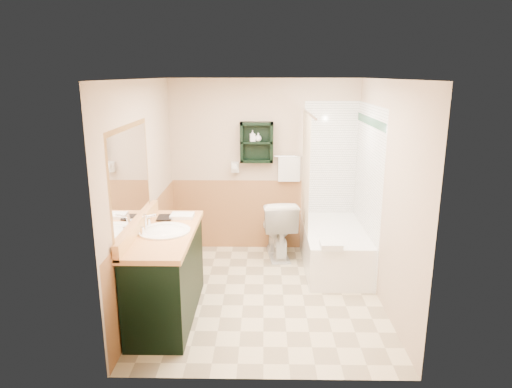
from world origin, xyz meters
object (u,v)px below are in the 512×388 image
Objects in this scene: vanity at (167,274)px; vanity_book at (157,209)px; hair_dryer at (235,167)px; toilet at (278,228)px; bathtub at (335,248)px; soap_bottle_a at (252,139)px; wall_shelf at (257,142)px; soap_bottle_b at (258,138)px.

vanity_book is (-0.17, 0.42, 0.57)m from vanity.
hair_dryer reaches higher than toilet.
bathtub is 1.82m from soap_bottle_a.
hair_dryer is 1.74m from bathtub.
vanity is 0.97× the size of bathtub.
vanity is at bearing -72.17° from vanity_book.
wall_shelf is 1.75m from bathtub.
vanity is 9.61× the size of soap_bottle_a.
wall_shelf is 2.35m from vanity.
vanity is 2.31m from bathtub.
vanity is at bearing -107.35° from hair_dryer.
soap_bottle_b is at bearing 63.96° from vanity.
bathtub is 9.85× the size of soap_bottle_a.
bathtub is at bearing -29.19° from soap_bottle_a.
wall_shelf is 0.46m from hair_dryer.
soap_bottle_b reaches higher than hair_dryer.
wall_shelf is at bearing -44.65° from toilet.
wall_shelf reaches higher than vanity_book.
bathtub is 1.82× the size of toilet.
soap_bottle_b is at bearing -46.09° from toilet.
soap_bottle_b reaches higher than bathtub.
bathtub is (1.03, -0.61, -1.29)m from wall_shelf.
wall_shelf reaches higher than hair_dryer.
hair_dryer is 0.16× the size of bathtub.
toilet is at bearing -39.54° from soap_bottle_b.
wall_shelf is 0.08m from soap_bottle_a.
hair_dryer is at bearing 174.66° from soap_bottle_b.
soap_bottle_b is at bearing 148.96° from bathtub.
toilet is at bearing 38.60° from vanity_book.
wall_shelf is at bearing 149.26° from bathtub.
hair_dryer is 2.13m from vanity.
vanity reaches higher than toilet.
bathtub is at bearing -31.04° from soap_bottle_b.
vanity is at bearing 47.67° from toilet.
vanity is at bearing -146.52° from bathtub.
bathtub is 1.78m from soap_bottle_b.
vanity_book is at bearing 111.49° from vanity.
vanity_book is (-1.06, -1.46, -0.51)m from wall_shelf.
toilet is 3.74× the size of vanity_book.
toilet reaches higher than bathtub.
bathtub is 13.06× the size of soap_bottle_b.
bathtub is (1.92, 1.27, -0.20)m from vanity.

